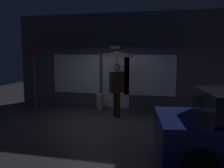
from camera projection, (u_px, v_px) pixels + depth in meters
ground_plane at (101, 122)px, 7.72m from camera, size 18.00×18.00×0.00m
building_facade at (117, 61)px, 9.74m from camera, size 8.46×0.48×3.80m
person_with_umbrella at (117, 64)px, 8.16m from camera, size 1.22×1.22×2.29m
street_sign_post at (34, 74)px, 9.58m from camera, size 0.40×0.07×2.45m
sidewalk_bollard at (100, 102)px, 9.41m from camera, size 0.29×0.29×0.62m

